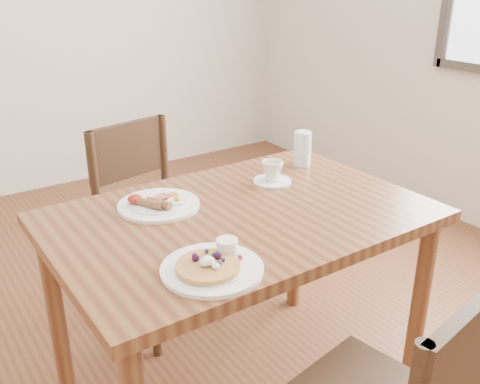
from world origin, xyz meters
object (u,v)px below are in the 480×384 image
at_px(dining_table, 240,239).
at_px(breakfast_plate, 158,204).
at_px(teacup_saucer, 272,173).
at_px(chair_far, 151,216).
at_px(water_glass, 302,149).
at_px(pancake_plate, 213,265).

bearing_deg(dining_table, breakfast_plate, 137.58).
bearing_deg(teacup_saucer, chair_far, 119.17).
distance_m(breakfast_plate, water_glass, 0.67).
xyz_separation_m(breakfast_plate, teacup_saucer, (0.45, -0.04, 0.02)).
distance_m(chair_far, breakfast_plate, 0.55).
bearing_deg(water_glass, breakfast_plate, -175.83).
bearing_deg(pancake_plate, water_glass, 34.17).
relative_size(dining_table, teacup_saucer, 8.57).
relative_size(breakfast_plate, teacup_saucer, 1.93).
bearing_deg(chair_far, breakfast_plate, 57.86).
bearing_deg(teacup_saucer, dining_table, -148.75).
bearing_deg(dining_table, water_glass, 26.88).
distance_m(dining_table, chair_far, 0.66).
distance_m(pancake_plate, teacup_saucer, 0.65).
bearing_deg(chair_far, dining_table, 81.48).
bearing_deg(teacup_saucer, water_glass, 21.45).
relative_size(dining_table, breakfast_plate, 4.44).
relative_size(pancake_plate, teacup_saucer, 1.93).
bearing_deg(breakfast_plate, water_glass, 4.17).
height_order(chair_far, water_glass, water_glass).
bearing_deg(breakfast_plate, teacup_saucer, -4.60).
height_order(breakfast_plate, teacup_saucer, teacup_saucer).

